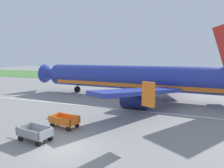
# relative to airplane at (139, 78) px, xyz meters

# --- Properties ---
(ground_plane) EXTENTS (220.00, 220.00, 0.00)m
(ground_plane) POSITION_rel_airplane_xyz_m (-0.34, -19.17, -3.05)
(ground_plane) COLOR gray
(grass_strip) EXTENTS (220.00, 28.00, 0.06)m
(grass_strip) POSITION_rel_airplane_xyz_m (-0.34, 32.68, -3.02)
(grass_strip) COLOR #477A38
(grass_strip) RESTS_ON ground
(apron_stripe) EXTENTS (120.00, 0.36, 0.01)m
(apron_stripe) POSITION_rel_airplane_xyz_m (-0.34, -7.66, -3.05)
(apron_stripe) COLOR silver
(apron_stripe) RESTS_ON ground
(airplane) EXTENTS (37.66, 30.25, 11.34)m
(airplane) POSITION_rel_airplane_xyz_m (0.00, 0.00, 0.00)
(airplane) COLOR #28389E
(airplane) RESTS_ON ground
(baggage_cart_nearest) EXTENTS (3.62, 1.72, 1.07)m
(baggage_cart_nearest) POSITION_rel_airplane_xyz_m (-3.09, -18.92, -2.45)
(baggage_cart_nearest) COLOR gray
(baggage_cart_nearest) RESTS_ON ground
(baggage_cart_second_in_row) EXTENTS (3.62, 1.74, 1.07)m
(baggage_cart_second_in_row) POSITION_rel_airplane_xyz_m (-2.77, -15.63, -2.45)
(baggage_cart_second_in_row) COLOR orange
(baggage_cart_second_in_row) RESTS_ON ground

